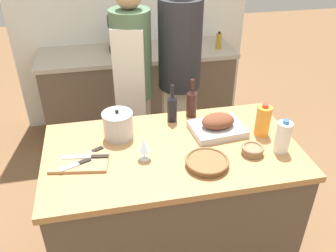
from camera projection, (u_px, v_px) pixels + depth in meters
name	position (u px, v px, depth m)	size (l,w,h in m)	color
ground_plane	(171.00, 248.00, 2.59)	(12.00, 12.00, 0.00)	brown
kitchen_island	(172.00, 203.00, 2.35)	(1.51, 0.84, 0.90)	brown
back_counter	(139.00, 93.00, 3.71)	(1.91, 0.60, 0.90)	brown
back_wall	(131.00, 4.00, 3.56)	(2.41, 0.10, 2.55)	silver
roasting_pan	(218.00, 125.00, 2.24)	(0.35, 0.28, 0.13)	#BCBCC1
wicker_basket	(207.00, 162.00, 1.96)	(0.24, 0.24, 0.04)	brown
cutting_board	(80.00, 163.00, 1.98)	(0.34, 0.22, 0.02)	#AD7F51
stock_pot	(118.00, 125.00, 2.17)	(0.19, 0.19, 0.19)	#B7B7BC
mixing_bowl	(253.00, 150.00, 2.05)	(0.13, 0.13, 0.05)	#846647
juice_jug	(263.00, 121.00, 2.19)	(0.09, 0.09, 0.21)	orange
milk_jug	(283.00, 137.00, 2.04)	(0.09, 0.09, 0.21)	white
wine_bottle_green	(192.00, 102.00, 2.38)	(0.07, 0.07, 0.27)	#381E19
wine_bottle_dark	(172.00, 107.00, 2.32)	(0.06, 0.06, 0.26)	black
wine_glass_left	(144.00, 146.00, 1.97)	(0.08, 0.08, 0.13)	silver
knife_chef	(87.00, 157.00, 2.01)	(0.26, 0.07, 0.01)	#B7B7BC
knife_paring	(76.00, 164.00, 1.95)	(0.18, 0.10, 0.01)	#B7B7BC
knife_bread	(90.00, 153.00, 2.07)	(0.18, 0.12, 0.01)	#B7B7BC
stand_mixer	(118.00, 36.00, 3.41)	(0.18, 0.14, 0.34)	#333842
condiment_bottle_tall	(196.00, 33.00, 3.62)	(0.05, 0.05, 0.21)	#B28E2D
condiment_bottle_short	(219.00, 41.00, 3.49)	(0.06, 0.06, 0.17)	#B28E2D
condiment_bottle_extra	(116.00, 50.00, 3.31)	(0.06, 0.06, 0.14)	#B28E2D
person_cook_aproned	(133.00, 80.00, 2.81)	(0.31, 0.33, 1.69)	beige
person_cook_guest	(179.00, 71.00, 2.88)	(0.34, 0.34, 1.76)	beige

